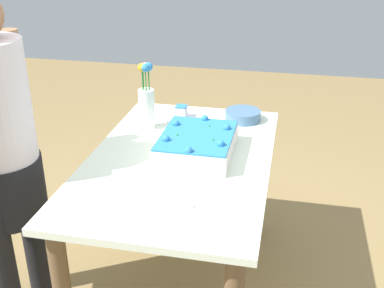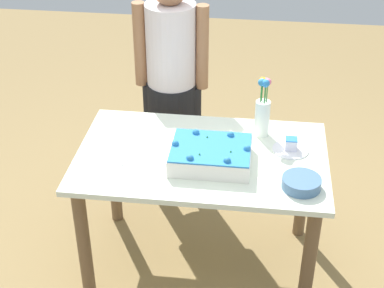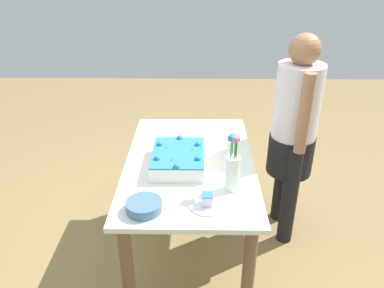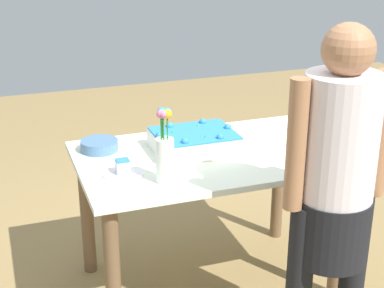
# 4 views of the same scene
# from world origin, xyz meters

# --- Properties ---
(ground_plane) EXTENTS (8.00, 8.00, 0.00)m
(ground_plane) POSITION_xyz_m (0.00, 0.00, 0.00)
(ground_plane) COLOR olive
(dining_table) EXTENTS (1.29, 0.80, 0.75)m
(dining_table) POSITION_xyz_m (0.00, 0.00, 0.62)
(dining_table) COLOR white
(dining_table) RESTS_ON ground_plane
(sheet_cake) EXTENTS (0.40, 0.32, 0.12)m
(sheet_cake) POSITION_xyz_m (0.05, -0.07, 0.80)
(sheet_cake) COLOR white
(sheet_cake) RESTS_ON dining_table
(serving_plate_with_slice) EXTENTS (0.19, 0.19, 0.07)m
(serving_plate_with_slice) POSITION_xyz_m (0.46, 0.10, 0.77)
(serving_plate_with_slice) COLOR white
(serving_plate_with_slice) RESTS_ON dining_table
(cake_knife) EXTENTS (0.07, 0.20, 0.00)m
(cake_knife) POSITION_xyz_m (-0.37, -0.05, 0.75)
(cake_knife) COLOR silver
(cake_knife) RESTS_ON dining_table
(flower_vase) EXTENTS (0.08, 0.08, 0.34)m
(flower_vase) POSITION_xyz_m (0.30, 0.24, 0.89)
(flower_vase) COLOR white
(flower_vase) RESTS_ON dining_table
(fruit_bowl) EXTENTS (0.19, 0.19, 0.05)m
(fruit_bowl) POSITION_xyz_m (0.50, -0.22, 0.77)
(fruit_bowl) COLOR #4B7098
(fruit_bowl) RESTS_ON dining_table
(person_standing) EXTENTS (0.45, 0.31, 1.49)m
(person_standing) POSITION_xyz_m (-0.26, 0.70, 0.85)
(person_standing) COLOR black
(person_standing) RESTS_ON ground_plane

